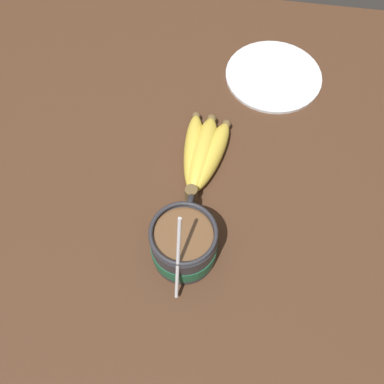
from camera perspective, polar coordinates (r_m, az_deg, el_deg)
table at (r=71.17cm, az=2.32°, el=-3.13°), size 107.77×107.77×3.47cm
coffee_mug at (r=62.92cm, az=-1.08°, el=-7.00°), size 15.36×9.80×16.70cm
banana_bunch at (r=72.92cm, az=1.43°, el=5.14°), size 18.25×9.06×4.25cm
small_plate at (r=87.76cm, az=10.81°, el=14.99°), size 18.68×18.68×0.60cm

